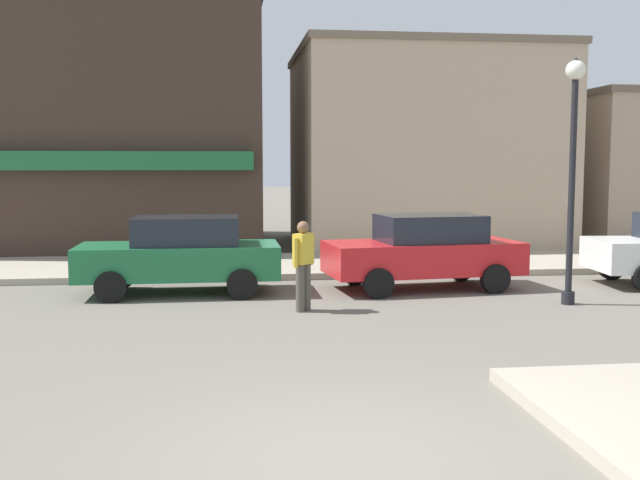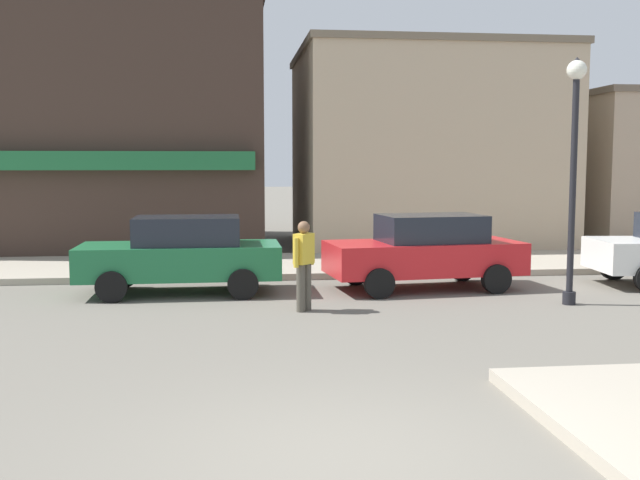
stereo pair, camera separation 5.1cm
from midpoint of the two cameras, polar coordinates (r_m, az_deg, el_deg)
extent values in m
plane|color=#6B665B|center=(6.96, 2.08, -16.27)|extent=(160.00, 160.00, 0.00)
cube|color=#A89E8C|center=(18.81, -3.91, -1.96)|extent=(80.00, 4.00, 0.15)
cylinder|color=black|center=(14.56, 18.52, 3.49)|extent=(0.12, 0.12, 4.20)
cylinder|color=black|center=(14.76, 18.27, -4.21)|extent=(0.24, 0.24, 0.24)
sphere|color=white|center=(14.65, 18.81, 12.15)|extent=(0.36, 0.36, 0.36)
cone|color=black|center=(14.67, 18.83, 12.71)|extent=(0.32, 0.32, 0.18)
cube|color=#1E6B3D|center=(15.36, -10.78, -1.56)|extent=(4.01, 1.73, 0.66)
cube|color=#1E232D|center=(15.29, -10.26, 0.72)|extent=(2.09, 1.41, 0.56)
cylinder|color=black|center=(14.70, -15.78, -3.46)|extent=(0.60, 0.18, 0.60)
cylinder|color=black|center=(16.37, -14.93, -2.51)|extent=(0.60, 0.18, 0.60)
cylinder|color=black|center=(14.55, -6.05, -3.37)|extent=(0.60, 0.18, 0.60)
cylinder|color=black|center=(16.23, -6.21, -2.41)|extent=(0.60, 0.18, 0.60)
cube|color=red|center=(15.77, 7.73, -1.32)|extent=(4.16, 2.13, 0.66)
cube|color=#1E232D|center=(15.77, 8.27, 0.90)|extent=(2.22, 1.61, 0.56)
cylinder|color=black|center=(14.62, 4.38, -3.31)|extent=(0.62, 0.24, 0.60)
cylinder|color=black|center=(16.23, 2.54, -2.39)|extent=(0.62, 0.24, 0.60)
cylinder|color=black|center=(15.55, 13.12, -2.89)|extent=(0.62, 0.24, 0.60)
cylinder|color=black|center=(17.08, 10.57, -2.07)|extent=(0.62, 0.24, 0.60)
cylinder|color=black|center=(18.20, 21.26, -1.89)|extent=(0.61, 0.23, 0.60)
cylinder|color=#4C473D|center=(13.26, -1.62, -3.69)|extent=(0.16, 0.16, 0.85)
cylinder|color=#4C473D|center=(13.41, -1.16, -3.58)|extent=(0.16, 0.16, 0.85)
cube|color=gold|center=(13.24, -1.40, -0.67)|extent=(0.40, 0.41, 0.54)
sphere|color=brown|center=(13.20, -1.40, 0.97)|extent=(0.22, 0.22, 0.22)
cylinder|color=gold|center=(13.06, -1.99, -0.98)|extent=(0.13, 0.13, 0.52)
cylinder|color=gold|center=(13.43, -0.82, -0.79)|extent=(0.13, 0.13, 0.52)
cube|color=#3D2D26|center=(25.25, -17.00, 8.07)|extent=(10.46, 8.50, 7.44)
cube|color=#1E6638|center=(20.90, -18.98, 5.74)|extent=(9.93, 0.40, 0.50)
cube|color=black|center=(25.70, -17.27, 16.65)|extent=(10.77, 8.76, 0.24)
cube|color=tan|center=(24.61, 7.57, 6.66)|extent=(7.87, 6.81, 6.00)
cube|color=#716452|center=(24.86, 7.67, 13.83)|extent=(8.03, 6.94, 0.20)
camera|label=1|loc=(0.03, -90.13, -0.01)|focal=42.00mm
camera|label=2|loc=(0.03, 89.87, 0.01)|focal=42.00mm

